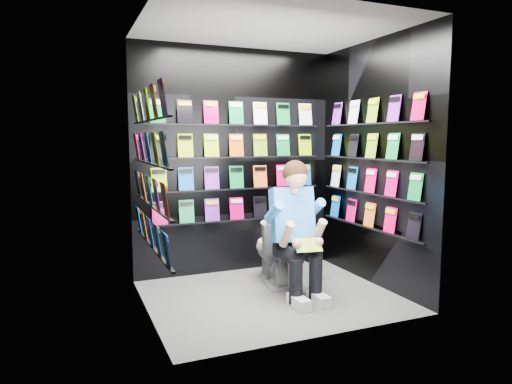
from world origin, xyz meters
name	(u,v)px	position (x,y,z in m)	size (l,w,h in m)	color
floor	(271,296)	(0.00, 0.00, 0.00)	(2.40, 2.40, 0.00)	#575755
ceiling	(272,27)	(0.00, 0.00, 2.60)	(2.40, 2.40, 0.00)	white
wall_back	(236,161)	(0.00, 1.00, 1.30)	(2.40, 0.04, 2.60)	black
wall_front	(325,174)	(0.00, -1.00, 1.30)	(2.40, 0.04, 2.60)	black
wall_left	(145,170)	(-1.20, 0.00, 1.30)	(0.04, 2.00, 2.60)	black
wall_right	(373,164)	(1.20, 0.00, 1.30)	(0.04, 2.00, 2.60)	black
comics_back	(236,161)	(0.00, 0.97, 1.31)	(2.10, 0.06, 1.37)	#F50055
comics_left	(148,169)	(-1.17, 0.00, 1.31)	(0.06, 1.70, 1.37)	#F50055
comics_right	(371,163)	(1.17, 0.00, 1.31)	(0.06, 1.70, 1.37)	#F50055
toilet	(275,250)	(0.22, 0.38, 0.37)	(0.42, 0.75, 0.73)	white
longbox	(301,264)	(0.60, 0.47, 0.15)	(0.21, 0.39, 0.29)	silver
longbox_lid	(302,250)	(0.60, 0.47, 0.31)	(0.23, 0.41, 0.03)	silver
reader	(291,217)	(0.22, 0.00, 0.79)	(0.55, 0.81, 1.49)	blue
held_comic	(308,245)	(0.22, -0.35, 0.58)	(0.25, 0.01, 0.17)	green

